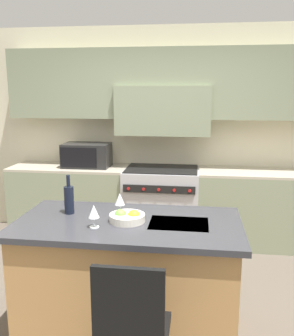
% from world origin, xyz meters
% --- Properties ---
extents(ground_plane, '(10.00, 10.00, 0.00)m').
position_xyz_m(ground_plane, '(0.00, 0.00, 0.00)').
color(ground_plane, brown).
extents(back_cabinetry, '(10.00, 0.46, 2.70)m').
position_xyz_m(back_cabinetry, '(0.00, 2.13, 1.61)').
color(back_cabinetry, beige).
rests_on(back_cabinetry, ground_plane).
extents(back_counter, '(3.91, 0.62, 0.93)m').
position_xyz_m(back_counter, '(-0.00, 1.89, 0.47)').
color(back_counter, gray).
rests_on(back_counter, ground_plane).
extents(range_stove, '(0.92, 0.70, 0.94)m').
position_xyz_m(range_stove, '(-0.00, 1.87, 0.47)').
color(range_stove, '#B7B7BC').
rests_on(range_stove, ground_plane).
extents(microwave, '(0.59, 0.37, 0.30)m').
position_xyz_m(microwave, '(-0.97, 1.89, 1.08)').
color(microwave, black).
rests_on(microwave, back_counter).
extents(kitchen_island, '(1.72, 0.90, 0.92)m').
position_xyz_m(kitchen_island, '(-0.08, -0.01, 0.46)').
color(kitchen_island, '#B7844C').
rests_on(kitchen_island, ground_plane).
extents(island_chair, '(0.42, 0.40, 0.98)m').
position_xyz_m(island_chair, '(0.08, -0.79, 0.56)').
color(island_chair, black).
rests_on(island_chair, ground_plane).
extents(wine_bottle, '(0.08, 0.08, 0.32)m').
position_xyz_m(wine_bottle, '(-0.58, 0.11, 1.04)').
color(wine_bottle, black).
rests_on(wine_bottle, kitchen_island).
extents(wine_glass_near, '(0.08, 0.08, 0.17)m').
position_xyz_m(wine_glass_near, '(-0.30, -0.18, 1.03)').
color(wine_glass_near, white).
rests_on(wine_glass_near, kitchen_island).
extents(wine_glass_far, '(0.08, 0.08, 0.17)m').
position_xyz_m(wine_glass_far, '(-0.18, 0.15, 1.03)').
color(wine_glass_far, white).
rests_on(wine_glass_far, kitchen_island).
extents(fruit_bowl, '(0.27, 0.27, 0.10)m').
position_xyz_m(fruit_bowl, '(-0.08, -0.02, 0.95)').
color(fruit_bowl, silver).
rests_on(fruit_bowl, kitchen_island).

